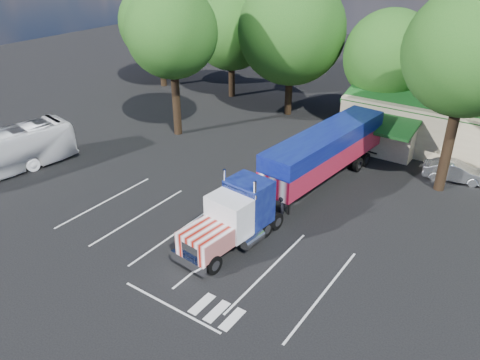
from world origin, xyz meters
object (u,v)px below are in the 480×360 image
Objects in this scene: semi_truck at (305,165)px; woman at (282,209)px; silver_sedan at (455,171)px; bicycle at (329,165)px.

woman is (0.41, -3.59, -1.49)m from semi_truck.
woman is 14.05m from silver_sedan.
semi_truck is 4.60× the size of silver_sedan.
bicycle is at bearing 102.85° from silver_sedan.
semi_truck is at bearing -127.48° from bicycle.
bicycle is at bearing -12.12° from woman.
bicycle is 8.96m from silver_sedan.
silver_sedan is at bearing -14.62° from bicycle.
bicycle is at bearing 97.99° from semi_truck.
bicycle is 0.43× the size of silver_sedan.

